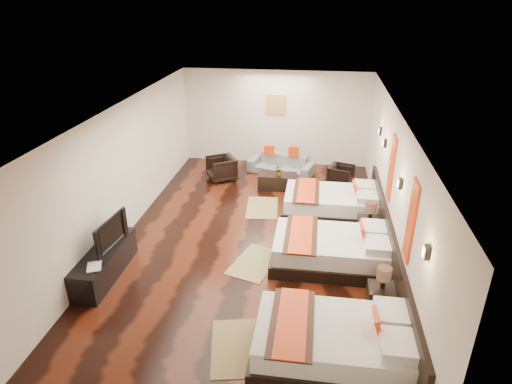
% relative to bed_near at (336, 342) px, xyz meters
% --- Properties ---
extents(floor, '(5.50, 9.50, 0.01)m').
position_rel_bed_near_xyz_m(floor, '(-1.70, 3.10, -0.31)').
color(floor, black).
rests_on(floor, ground).
extents(ceiling, '(5.50, 9.50, 0.01)m').
position_rel_bed_near_xyz_m(ceiling, '(-1.70, 3.10, 2.49)').
color(ceiling, white).
rests_on(ceiling, floor).
extents(back_wall, '(5.50, 0.01, 2.80)m').
position_rel_bed_near_xyz_m(back_wall, '(-1.70, 7.85, 1.09)').
color(back_wall, silver).
rests_on(back_wall, floor).
extents(left_wall, '(0.01, 9.50, 2.80)m').
position_rel_bed_near_xyz_m(left_wall, '(-4.45, 3.10, 1.09)').
color(left_wall, silver).
rests_on(left_wall, floor).
extents(right_wall, '(0.01, 9.50, 2.80)m').
position_rel_bed_near_xyz_m(right_wall, '(1.05, 3.10, 1.09)').
color(right_wall, silver).
rests_on(right_wall, floor).
extents(headboard_panel, '(0.08, 6.60, 0.90)m').
position_rel_bed_near_xyz_m(headboard_panel, '(1.01, 2.30, 0.14)').
color(headboard_panel, black).
rests_on(headboard_panel, floor).
extents(bed_near, '(2.35, 1.48, 0.90)m').
position_rel_bed_near_xyz_m(bed_near, '(0.00, 0.00, 0.00)').
color(bed_near, black).
rests_on(bed_near, floor).
extents(bed_mid, '(2.33, 1.47, 0.89)m').
position_rel_bed_near_xyz_m(bed_mid, '(-0.00, 2.49, -0.00)').
color(bed_mid, black).
rests_on(bed_mid, floor).
extents(bed_far, '(2.25, 1.42, 0.86)m').
position_rel_bed_near_xyz_m(bed_far, '(-0.00, 4.59, -0.01)').
color(bed_far, black).
rests_on(bed_far, floor).
extents(nightstand_a, '(0.44, 0.44, 0.86)m').
position_rel_bed_near_xyz_m(nightstand_a, '(0.75, 1.16, -0.00)').
color(nightstand_a, black).
rests_on(nightstand_a, floor).
extents(nightstand_b, '(0.46, 0.46, 0.90)m').
position_rel_bed_near_xyz_m(nightstand_b, '(0.75, 3.49, 0.01)').
color(nightstand_b, black).
rests_on(nightstand_b, floor).
extents(jute_mat_near, '(0.97, 1.32, 0.01)m').
position_rel_bed_near_xyz_m(jute_mat_near, '(-1.45, 0.01, -0.30)').
color(jute_mat_near, '#99814E').
rests_on(jute_mat_near, floor).
extents(jute_mat_mid, '(1.07, 1.37, 0.01)m').
position_rel_bed_near_xyz_m(jute_mat_mid, '(-1.51, 2.27, -0.30)').
color(jute_mat_mid, '#99814E').
rests_on(jute_mat_mid, floor).
extents(jute_mat_far, '(0.85, 1.26, 0.01)m').
position_rel_bed_near_xyz_m(jute_mat_far, '(-1.68, 4.67, -0.30)').
color(jute_mat_far, '#99814E').
rests_on(jute_mat_far, floor).
extents(tv_console, '(0.50, 1.80, 0.55)m').
position_rel_bed_near_xyz_m(tv_console, '(-4.20, 1.46, -0.03)').
color(tv_console, black).
rests_on(tv_console, floor).
extents(tv, '(0.23, 1.03, 0.59)m').
position_rel_bed_near_xyz_m(tv, '(-4.15, 1.61, 0.54)').
color(tv, black).
rests_on(tv, tv_console).
extents(book, '(0.35, 0.39, 0.03)m').
position_rel_bed_near_xyz_m(book, '(-4.20, 0.88, 0.26)').
color(book, black).
rests_on(book, tv_console).
extents(figurine, '(0.35, 0.35, 0.31)m').
position_rel_bed_near_xyz_m(figurine, '(-4.20, 2.15, 0.40)').
color(figurine, brown).
rests_on(figurine, tv_console).
extents(sofa, '(2.00, 1.22, 0.55)m').
position_rel_bed_near_xyz_m(sofa, '(-1.43, 6.96, -0.03)').
color(sofa, slate).
rests_on(sofa, floor).
extents(armchair_left, '(0.99, 0.99, 0.67)m').
position_rel_bed_near_xyz_m(armchair_left, '(-3.04, 6.26, 0.03)').
color(armchair_left, black).
rests_on(armchair_left, floor).
extents(armchair_right, '(0.80, 0.78, 0.58)m').
position_rel_bed_near_xyz_m(armchair_right, '(0.26, 6.34, -0.02)').
color(armchair_right, black).
rests_on(armchair_right, floor).
extents(coffee_table, '(1.01, 0.51, 0.40)m').
position_rel_bed_near_xyz_m(coffee_table, '(-1.43, 5.91, -0.11)').
color(coffee_table, black).
rests_on(coffee_table, floor).
extents(table_plant, '(0.34, 0.32, 0.30)m').
position_rel_bed_near_xyz_m(table_plant, '(-1.39, 5.86, 0.24)').
color(table_plant, '#27551C').
rests_on(table_plant, coffee_table).
extents(orange_panel_a, '(0.04, 0.40, 1.30)m').
position_rel_bed_near_xyz_m(orange_panel_a, '(1.03, 1.20, 1.39)').
color(orange_panel_a, '#D86014').
rests_on(orange_panel_a, right_wall).
extents(orange_panel_b, '(0.04, 0.40, 1.30)m').
position_rel_bed_near_xyz_m(orange_panel_b, '(1.03, 3.40, 1.39)').
color(orange_panel_b, '#D86014').
rests_on(orange_panel_b, right_wall).
extents(sconce_near, '(0.07, 0.12, 0.18)m').
position_rel_bed_near_xyz_m(sconce_near, '(1.00, 0.10, 1.54)').
color(sconce_near, black).
rests_on(sconce_near, right_wall).
extents(sconce_mid, '(0.07, 0.12, 0.18)m').
position_rel_bed_near_xyz_m(sconce_mid, '(1.00, 2.30, 1.54)').
color(sconce_mid, black).
rests_on(sconce_mid, right_wall).
extents(sconce_far, '(0.07, 0.12, 0.18)m').
position_rel_bed_near_xyz_m(sconce_far, '(1.00, 4.50, 1.54)').
color(sconce_far, black).
rests_on(sconce_far, right_wall).
extents(sconce_lounge, '(0.07, 0.12, 0.18)m').
position_rel_bed_near_xyz_m(sconce_lounge, '(1.00, 5.40, 1.54)').
color(sconce_lounge, black).
rests_on(sconce_lounge, right_wall).
extents(gold_artwork, '(0.60, 0.04, 0.60)m').
position_rel_bed_near_xyz_m(gold_artwork, '(-1.70, 7.83, 1.49)').
color(gold_artwork, '#AD873F').
rests_on(gold_artwork, back_wall).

